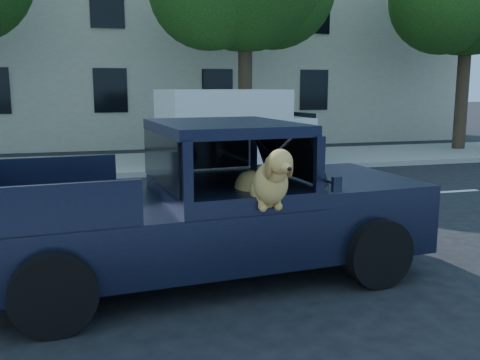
{
  "coord_description": "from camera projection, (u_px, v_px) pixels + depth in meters",
  "views": [
    {
      "loc": [
        0.32,
        -6.79,
        2.39
      ],
      "look_at": [
        1.96,
        -0.82,
        1.29
      ],
      "focal_mm": 40.0,
      "sensor_mm": 36.0,
      "label": 1
    }
  ],
  "objects": [
    {
      "name": "pickup_truck",
      "position": [
        198.0,
        227.0,
        6.63
      ],
      "size": [
        5.6,
        2.94,
        1.95
      ],
      "rotation": [
        0.0,
        0.0,
        0.09
      ],
      "color": "black",
      "rests_on": "ground"
    },
    {
      "name": "ground",
      "position": [
        74.0,
        276.0,
        6.78
      ],
      "size": [
        120.0,
        120.0,
        0.0
      ],
      "primitive_type": "plane",
      "color": "black",
      "rests_on": "ground"
    },
    {
      "name": "far_sidewalk",
      "position": [
        83.0,
        166.0,
        15.5
      ],
      "size": [
        60.0,
        4.0,
        0.15
      ],
      "primitive_type": "cube",
      "color": "gray",
      "rests_on": "ground"
    },
    {
      "name": "mail_truck",
      "position": [
        233.0,
        136.0,
        14.84
      ],
      "size": [
        4.4,
        2.69,
        2.27
      ],
      "rotation": [
        0.0,
        0.0,
        0.17
      ],
      "color": "silver",
      "rests_on": "ground"
    },
    {
      "name": "lane_stripes",
      "position": [
        185.0,
        208.0,
        10.53
      ],
      "size": [
        21.6,
        0.14,
        0.01
      ],
      "primitive_type": null,
      "color": "silver",
      "rests_on": "ground"
    },
    {
      "name": "building_main",
      "position": [
        155.0,
        34.0,
        22.44
      ],
      "size": [
        26.0,
        6.0,
        9.0
      ],
      "primitive_type": "cube",
      "color": "beige",
      "rests_on": "ground"
    }
  ]
}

